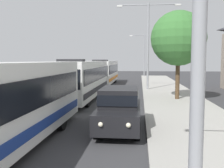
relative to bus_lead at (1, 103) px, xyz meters
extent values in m
cube|color=silver|center=(0.00, 0.02, 0.01)|extent=(2.50, 11.25, 2.70)
cube|color=black|center=(1.27, 0.02, 0.36)|extent=(0.04, 10.35, 1.00)
cube|color=navy|center=(1.28, 0.02, -0.79)|extent=(0.03, 10.68, 0.36)
cylinder|color=black|center=(1.10, 3.11, -1.19)|extent=(0.28, 1.00, 1.00)
cylinder|color=black|center=(-1.10, 3.11, -1.19)|extent=(0.28, 1.00, 1.00)
cube|color=silver|center=(0.00, 12.52, 0.01)|extent=(2.50, 11.55, 2.70)
cube|color=black|center=(1.27, 12.52, 0.36)|extent=(0.04, 10.63, 1.00)
cube|color=black|center=(-1.27, 12.52, 0.36)|extent=(0.04, 10.63, 1.00)
cube|color=black|center=(0.00, 6.72, 0.31)|extent=(2.30, 0.04, 1.20)
cube|color=black|center=(1.28, 12.52, -0.79)|extent=(0.03, 10.98, 0.36)
cube|color=black|center=(0.00, 9.05, 1.44)|extent=(1.75, 0.90, 0.16)
cylinder|color=black|center=(1.10, 8.94, -1.19)|extent=(0.28, 1.00, 1.00)
cylinder|color=black|center=(-1.10, 8.94, -1.19)|extent=(0.28, 1.00, 1.00)
cylinder|color=black|center=(1.10, 15.70, -1.19)|extent=(0.28, 1.00, 1.00)
cylinder|color=black|center=(-1.10, 15.70, -1.19)|extent=(0.28, 1.00, 1.00)
cube|color=silver|center=(0.00, 25.61, 0.01)|extent=(2.50, 11.77, 2.70)
cube|color=black|center=(1.27, 25.61, 0.36)|extent=(0.04, 10.83, 1.00)
cube|color=black|center=(-1.27, 25.61, 0.36)|extent=(0.04, 10.83, 1.00)
cube|color=black|center=(0.00, 19.71, 0.31)|extent=(2.30, 0.04, 1.20)
cube|color=orange|center=(1.28, 25.61, -0.79)|extent=(0.03, 11.18, 0.36)
cube|color=black|center=(0.00, 22.08, 1.44)|extent=(1.75, 0.90, 0.16)
cylinder|color=black|center=(1.10, 21.96, -1.19)|extent=(0.28, 1.00, 1.00)
cylinder|color=black|center=(-1.10, 21.96, -1.19)|extent=(0.28, 1.00, 1.00)
cylinder|color=black|center=(1.10, 28.85, -1.19)|extent=(0.28, 1.00, 1.00)
cylinder|color=black|center=(-1.10, 28.85, -1.19)|extent=(0.28, 1.00, 1.00)
cube|color=black|center=(3.70, 3.34, -0.99)|extent=(1.84, 4.57, 0.80)
cube|color=black|center=(3.70, 3.49, -0.19)|extent=(1.62, 2.65, 0.80)
cube|color=black|center=(3.70, 3.49, -0.19)|extent=(1.66, 2.74, 0.44)
sphere|color=#F9EFCC|center=(3.19, 1.04, -0.89)|extent=(0.18, 0.18, 0.18)
sphere|color=#F9EFCC|center=(4.20, 1.04, -0.89)|extent=(0.18, 0.18, 0.18)
cylinder|color=black|center=(2.88, 1.93, -1.34)|extent=(0.22, 0.70, 0.70)
cylinder|color=black|center=(4.52, 1.93, -1.34)|extent=(0.22, 0.70, 0.70)
cylinder|color=black|center=(2.88, 4.76, -1.34)|extent=(0.22, 0.70, 0.70)
cylinder|color=black|center=(4.52, 4.76, -1.34)|extent=(0.22, 0.70, 0.70)
cylinder|color=gray|center=(5.40, 19.26, 2.86)|extent=(0.20, 0.20, 8.80)
cylinder|color=gray|center=(3.93, 19.26, 7.06)|extent=(2.93, 0.10, 0.10)
cube|color=silver|center=(2.47, 19.26, 6.98)|extent=(0.56, 0.28, 0.16)
cylinder|color=gray|center=(6.86, 19.26, 7.06)|extent=(2.93, 0.10, 0.10)
cube|color=silver|center=(8.33, 19.26, 6.98)|extent=(0.56, 0.28, 0.16)
cylinder|color=gray|center=(5.40, 43.02, 2.44)|extent=(0.20, 0.20, 7.97)
cylinder|color=gray|center=(4.11, 43.02, 6.23)|extent=(2.57, 0.10, 0.10)
cube|color=silver|center=(2.83, 43.02, 6.15)|extent=(0.56, 0.28, 0.16)
cylinder|color=gray|center=(6.68, 43.02, 6.23)|extent=(2.57, 0.10, 0.10)
cube|color=silver|center=(7.97, 43.02, 6.15)|extent=(0.56, 0.28, 0.16)
cylinder|color=#4C3823|center=(7.49, 12.43, -0.05)|extent=(0.32, 0.32, 2.97)
sphere|color=#387033|center=(7.49, 12.43, 3.11)|extent=(4.19, 4.19, 4.19)
camera|label=1|loc=(4.60, -8.26, 1.43)|focal=42.30mm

